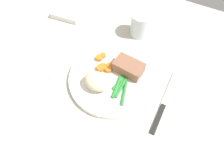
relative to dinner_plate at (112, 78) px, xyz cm
name	(u,v)px	position (x,y,z in cm)	size (l,w,h in cm)	color
dining_table	(119,82)	(2.11, 0.63, -1.80)	(120.00, 90.00, 2.00)	beige
dinner_plate	(112,78)	(0.00, 0.00, 0.00)	(25.19, 25.19, 1.60)	white
meat_portion	(129,67)	(3.40, 3.97, 2.59)	(8.38, 5.13, 3.58)	#936047
mashed_potatoes	(97,81)	(-2.27, -4.53, 2.99)	(7.37, 5.77, 4.39)	beige
carrot_slices	(104,65)	(-3.84, 2.25, 1.36)	(6.46, 6.21, 1.30)	orange
green_beans	(120,87)	(3.70, -2.43, 1.20)	(5.05, 9.30, 0.86)	#2D8C38
fork	(64,59)	(-17.04, -0.26, -0.60)	(1.44, 16.60, 0.40)	silver
knife	(164,103)	(16.36, -0.29, -0.60)	(1.70, 20.50, 0.64)	black
water_glass	(140,26)	(-0.17, 21.05, 2.65)	(6.62, 6.62, 8.12)	silver
napkin	(69,10)	(-27.62, 19.09, 0.22)	(10.43, 10.68, 2.04)	white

